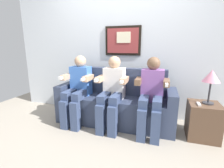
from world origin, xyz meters
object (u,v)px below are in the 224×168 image
object	(u,v)px
person_on_left	(78,87)
person_on_right	(152,93)
person_in_middle	(112,90)
spare_remote_on_table	(199,104)
couch	(115,104)
table_lamp	(211,78)
side_table_right	(203,121)

from	to	relation	value
person_on_left	person_on_right	xyz separation A→B (m)	(1.17, 0.00, -0.00)
person_in_middle	spare_remote_on_table	size ratio (longest dim) A/B	8.54
spare_remote_on_table	person_on_left	bearing A→B (deg)	179.65
person_on_left	spare_remote_on_table	world-z (taller)	person_on_left
person_in_middle	person_on_right	distance (m)	0.59
spare_remote_on_table	couch	bearing A→B (deg)	171.58
couch	spare_remote_on_table	world-z (taller)	couch
person_on_right	table_lamp	bearing A→B (deg)	5.45
person_on_right	side_table_right	distance (m)	0.79
person_in_middle	person_on_right	size ratio (longest dim) A/B	1.00
person_on_left	person_on_right	size ratio (longest dim) A/B	1.00
couch	person_in_middle	size ratio (longest dim) A/B	1.70
table_lamp	couch	bearing A→B (deg)	175.87
side_table_right	spare_remote_on_table	world-z (taller)	spare_remote_on_table
person_on_left	table_lamp	distance (m)	1.94
person_on_left	side_table_right	bearing A→B (deg)	1.87
couch	spare_remote_on_table	distance (m)	1.23
person_on_right	spare_remote_on_table	world-z (taller)	person_on_right
couch	person_in_middle	bearing A→B (deg)	-90.02
side_table_right	spare_remote_on_table	bearing A→B (deg)	-141.67
person_on_right	side_table_right	xyz separation A→B (m)	(0.71, 0.06, -0.36)
person_in_middle	side_table_right	bearing A→B (deg)	2.72
table_lamp	spare_remote_on_table	bearing A→B (deg)	-146.87
couch	person_on_left	xyz separation A→B (m)	(-0.59, -0.17, 0.29)
person_on_left	person_on_right	world-z (taller)	same
couch	person_on_left	distance (m)	0.68
couch	spare_remote_on_table	size ratio (longest dim) A/B	14.55
side_table_right	couch	bearing A→B (deg)	175.33
person_in_middle	side_table_right	xyz separation A→B (m)	(1.30, 0.06, -0.36)
person_on_left	table_lamp	size ratio (longest dim) A/B	2.41
couch	spare_remote_on_table	xyz separation A→B (m)	(1.20, -0.18, 0.20)
person_on_right	spare_remote_on_table	bearing A→B (deg)	-1.06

